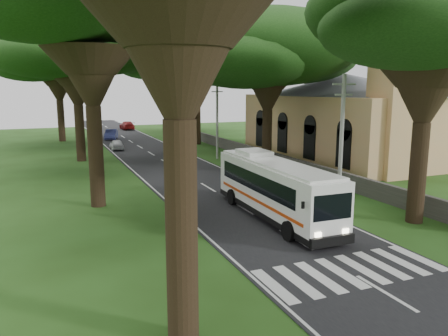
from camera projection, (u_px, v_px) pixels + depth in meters
The scene contains 19 objects.
ground at pixel (320, 254), 19.16m from camera, with size 140.00×140.00×0.00m, color #224313.
road at pixel (168, 164), 41.85m from camera, with size 8.00×120.00×0.04m, color black.
crosswalk at pixel (349, 272), 17.34m from camera, with size 8.00×3.00×0.01m, color silver.
property_wall at pixel (257, 154), 44.24m from camera, with size 0.35×50.00×1.20m, color #383533.
church at pixel (346, 110), 44.57m from camera, with size 14.00×24.00×11.60m.
pole_near at pixel (341, 139), 25.92m from camera, with size 1.60×0.24×8.00m.
pole_mid at pixel (217, 118), 44.08m from camera, with size 1.60×0.24×8.00m.
pole_far at pixel (165, 109), 62.24m from camera, with size 1.60×0.24×8.00m.
tree_l_midb at pixel (75, 46), 41.54m from camera, with size 13.96×13.96×14.19m.
tree_l_far at pixel (57, 56), 57.48m from camera, with size 15.43×15.43×14.61m.
tree_r_near at pixel (431, 15), 21.84m from camera, with size 12.53×12.53×13.64m.
tree_r_mida at pixel (268, 49), 38.42m from camera, with size 16.04×16.04×14.00m.
tree_r_midb at pixel (196, 50), 54.33m from camera, with size 14.54×14.54×15.06m.
tree_r_far at pixel (166, 60), 71.08m from camera, with size 15.27×15.27×15.03m.
coach_bus at pixel (274, 188), 24.24m from camera, with size 2.74×10.93×3.21m.
distant_car_a at pixel (117, 144), 51.18m from camera, with size 1.41×3.49×1.19m, color silver.
distant_car_b at pixel (111, 134), 61.32m from camera, with size 1.48×4.25×1.40m, color navy.
distant_car_c at pixel (127, 125), 75.62m from camera, with size 1.99×4.89×1.42m, color maroon.
pedestrian at pixel (173, 206), 23.36m from camera, with size 0.71×0.47×1.94m, color black.
Camera 1 is at (-10.85, -15.14, 7.22)m, focal length 35.00 mm.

